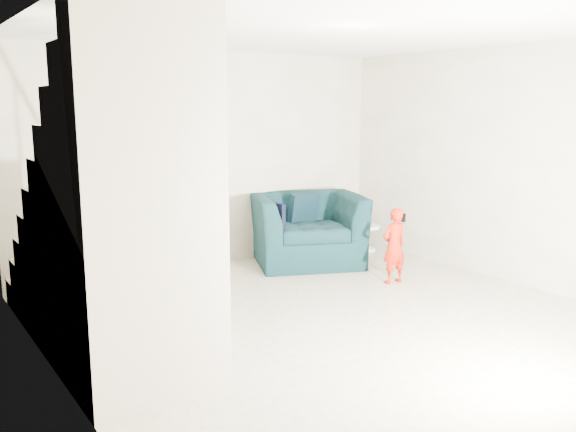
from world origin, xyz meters
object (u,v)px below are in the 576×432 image
at_px(toddler, 394,246).
at_px(side_table, 367,234).
at_px(armchair, 307,229).
at_px(staircase, 111,243).

xyz_separation_m(toddler, side_table, (0.82, 1.39, -0.20)).
bearing_deg(side_table, armchair, -176.59).
xyz_separation_m(armchair, toddler, (0.27, -1.32, -0.01)).
bearing_deg(toddler, armchair, -75.94).
bearing_deg(side_table, staircase, -158.64).
distance_m(armchair, staircase, 3.48).
height_order(side_table, staircase, staircase).
distance_m(toddler, side_table, 1.63).
bearing_deg(toddler, staircase, 6.45).
bearing_deg(side_table, toddler, -120.64).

